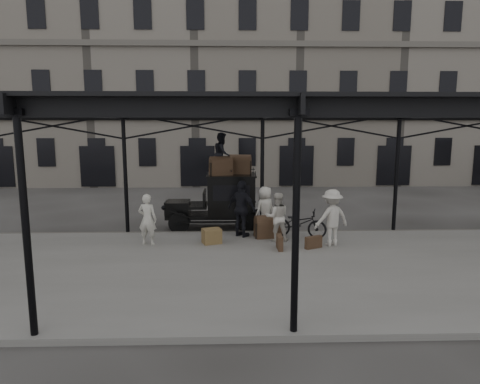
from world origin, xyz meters
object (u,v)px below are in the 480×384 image
object	(u,v)px
steamer_trunk_platform	(268,228)
porter_left	(147,219)
steamer_trunk_roof_near	(221,167)
taxi	(223,199)
bicycle	(299,223)
porter_official	(242,209)

from	to	relation	value
steamer_trunk_platform	porter_left	bearing A→B (deg)	-179.95
porter_left	steamer_trunk_roof_near	size ratio (longest dim) A/B	2.08
taxi	bicycle	distance (m)	3.35
taxi	steamer_trunk_platform	world-z (taller)	taxi
steamer_trunk_roof_near	porter_left	bearing A→B (deg)	-151.41
bicycle	steamer_trunk_platform	size ratio (longest dim) A/B	2.16
porter_official	steamer_trunk_platform	world-z (taller)	porter_official
porter_left	porter_official	world-z (taller)	porter_official
taxi	porter_left	distance (m)	3.66
porter_left	steamer_trunk_roof_near	xyz separation A→B (m)	(2.40, 2.44, 1.48)
porter_left	taxi	bearing A→B (deg)	-120.75
porter_official	bicycle	bearing A→B (deg)	-144.75
porter_official	steamer_trunk_roof_near	bearing A→B (deg)	-23.15
taxi	bicycle	world-z (taller)	taxi
taxi	porter_left	bearing A→B (deg)	-132.78
porter_official	steamer_trunk_roof_near	size ratio (longest dim) A/B	2.45
taxi	porter_left	world-z (taller)	taxi
steamer_trunk_roof_near	bicycle	bearing A→B (deg)	-47.98
porter_official	bicycle	xyz separation A→B (m)	(2.01, -0.17, -0.50)
porter_left	porter_official	size ratio (longest dim) A/B	0.85
porter_left	steamer_trunk_platform	bearing A→B (deg)	-156.52
taxi	steamer_trunk_roof_near	distance (m)	1.31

